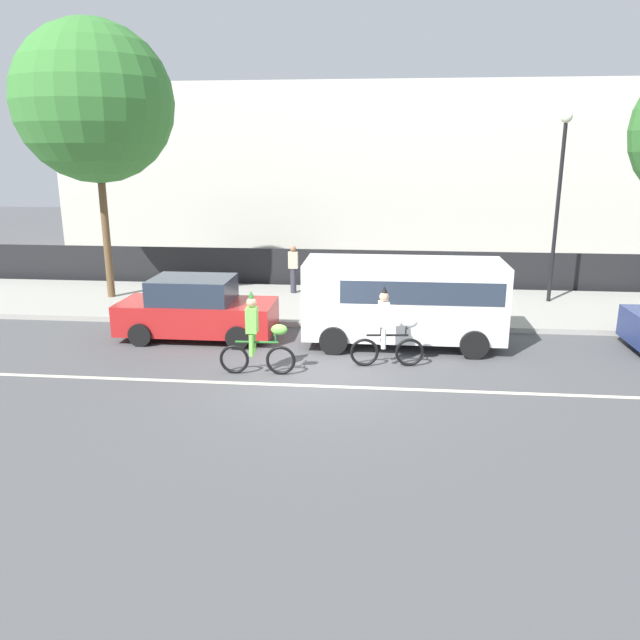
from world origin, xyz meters
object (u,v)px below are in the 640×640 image
(parade_cyclist_lime, at_px, (257,338))
(pedestrian_onlooker, at_px, (293,268))
(parked_van_white, at_px, (406,296))
(parked_car_red, at_px, (196,310))
(parade_cyclist_zebra, at_px, (388,331))
(street_lamp_post, at_px, (560,180))

(parade_cyclist_lime, height_order, pedestrian_onlooker, parade_cyclist_lime)
(parked_van_white, xyz_separation_m, pedestrian_onlooker, (-3.63, 5.04, -0.27))
(parade_cyclist_lime, bearing_deg, parked_car_red, 129.81)
(parade_cyclist_zebra, distance_m, pedestrian_onlooker, 7.50)
(parade_cyclist_lime, height_order, street_lamp_post, street_lamp_post)
(parked_car_red, bearing_deg, parade_cyclist_zebra, -19.33)
(parked_van_white, distance_m, street_lamp_post, 7.19)
(parked_van_white, xyz_separation_m, parked_car_red, (-5.51, 0.02, -0.50))
(parade_cyclist_zebra, bearing_deg, pedestrian_onlooker, 115.04)
(parade_cyclist_zebra, height_order, parked_van_white, parked_van_white)
(parked_van_white, distance_m, pedestrian_onlooker, 6.21)
(parade_cyclist_zebra, relative_size, pedestrian_onlooker, 1.19)
(parade_cyclist_lime, relative_size, pedestrian_onlooker, 1.19)
(parked_car_red, xyz_separation_m, pedestrian_onlooker, (1.89, 5.02, 0.23))
(parade_cyclist_lime, height_order, parked_car_red, parade_cyclist_lime)
(parade_cyclist_zebra, height_order, street_lamp_post, street_lamp_post)
(parade_cyclist_lime, height_order, parked_van_white, parked_van_white)
(parade_cyclist_zebra, relative_size, parked_car_red, 0.47)
(parade_cyclist_lime, xyz_separation_m, street_lamp_post, (8.10, 7.24, 3.15))
(parked_van_white, bearing_deg, street_lamp_post, 44.38)
(parked_van_white, xyz_separation_m, street_lamp_post, (4.76, 4.66, 2.71))
(parade_cyclist_zebra, distance_m, parked_van_white, 1.87)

